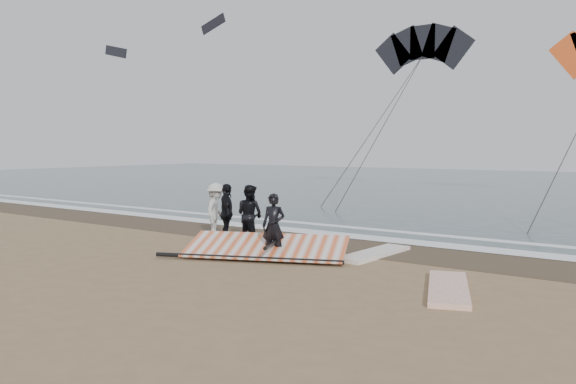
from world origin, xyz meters
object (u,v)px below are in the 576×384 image
at_px(board_white, 448,288).
at_px(man_main, 274,226).
at_px(board_cream, 374,253).
at_px(sail_rig, 267,249).

bearing_deg(board_white, man_main, 152.31).
xyz_separation_m(board_cream, sail_rig, (-2.26, -1.69, 0.14)).
distance_m(man_main, board_cream, 2.78).
xyz_separation_m(man_main, board_white, (4.79, -0.70, -0.78)).
bearing_deg(man_main, board_cream, 27.54).
bearing_deg(sail_rig, man_main, -18.39).
height_order(board_white, sail_rig, sail_rig).
bearing_deg(sail_rig, board_cream, 36.67).
bearing_deg(board_cream, board_white, -36.08).
distance_m(board_cream, sail_rig, 2.82).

